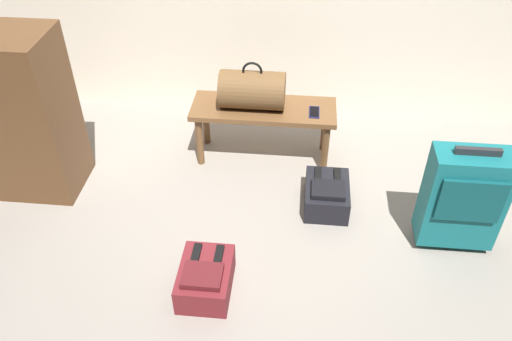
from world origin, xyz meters
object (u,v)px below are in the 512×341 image
object	(u,v)px
suitcase_upright_teal	(463,197)
backpack_dark	(327,194)
cell_phone	(314,112)
duffel_bag_brown	(252,90)
bench	(264,115)
side_cabinet	(23,115)
backpack_maroon	(205,278)

from	to	relation	value
suitcase_upright_teal	backpack_dark	bearing A→B (deg)	161.08
cell_phone	suitcase_upright_teal	bearing A→B (deg)	-39.90
suitcase_upright_teal	duffel_bag_brown	bearing A→B (deg)	149.52
bench	duffel_bag_brown	bearing A→B (deg)	180.00
backpack_dark	side_cabinet	distance (m)	1.99
cell_phone	backpack_dark	world-z (taller)	cell_phone
bench	backpack_dark	bearing A→B (deg)	-47.44
bench	cell_phone	world-z (taller)	cell_phone
cell_phone	backpack_maroon	xyz separation A→B (m)	(-0.56, -1.22, -0.33)
bench	duffel_bag_brown	distance (m)	0.21
side_cabinet	bench	bearing A→B (deg)	17.08
duffel_bag_brown	suitcase_upright_teal	distance (m)	1.50
bench	duffel_bag_brown	size ratio (longest dim) A/B	2.27
bench	cell_phone	xyz separation A→B (m)	(0.35, -0.04, 0.07)
suitcase_upright_teal	backpack_maroon	world-z (taller)	suitcase_upright_teal
duffel_bag_brown	cell_phone	xyz separation A→B (m)	(0.43, -0.04, -0.13)
duffel_bag_brown	backpack_maroon	world-z (taller)	duffel_bag_brown
suitcase_upright_teal	side_cabinet	bearing A→B (deg)	173.61
cell_phone	backpack_maroon	bearing A→B (deg)	-114.56
backpack_dark	bench	bearing A→B (deg)	132.56
bench	backpack_dark	size ratio (longest dim) A/B	2.63
bench	side_cabinet	xyz separation A→B (m)	(-1.48, -0.45, 0.20)
backpack_maroon	backpack_dark	distance (m)	1.01
bench	duffel_bag_brown	world-z (taller)	duffel_bag_brown
bench	side_cabinet	world-z (taller)	side_cabinet
duffel_bag_brown	suitcase_upright_teal	xyz separation A→B (m)	(1.28, -0.75, -0.19)
side_cabinet	suitcase_upright_teal	bearing A→B (deg)	-6.39
backpack_maroon	duffel_bag_brown	bearing A→B (deg)	84.12
duffel_bag_brown	cell_phone	size ratio (longest dim) A/B	3.06
cell_phone	side_cabinet	xyz separation A→B (m)	(-1.83, -0.42, 0.13)
suitcase_upright_teal	side_cabinet	size ratio (longest dim) A/B	0.64
duffel_bag_brown	backpack_maroon	size ratio (longest dim) A/B	1.16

